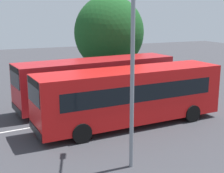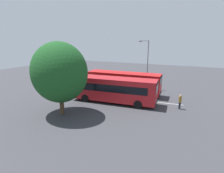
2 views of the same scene
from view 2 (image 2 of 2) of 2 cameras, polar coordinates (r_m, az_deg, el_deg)
The scene contains 7 objects.
ground_plane at distance 24.10m, azimuth 1.66°, elevation -3.62°, with size 77.34×77.34×0.00m, color #38383D.
bus_far_left at distance 21.88m, azimuth 0.55°, elevation -0.81°, with size 10.66×3.47×3.09m.
bus_center_left at distance 25.64m, azimuth 3.75°, elevation 1.40°, with size 10.60×3.05×3.09m.
pedestrian at distance 21.27m, azimuth 20.94°, elevation -4.23°, with size 0.45×0.45×1.68m.
street_lamp at distance 28.47m, azimuth 11.07°, elevation 7.89°, with size 0.92×2.39×7.57m.
depot_tree at distance 18.54m, azimuth -16.46°, elevation 4.31°, with size 5.80×5.22×7.43m.
lane_stripe_outer_left at distance 24.10m, azimuth 1.66°, elevation -3.61°, with size 16.67×0.12×0.01m, color silver.
Camera 2 is at (9.48, -20.89, 7.37)m, focal length 28.58 mm.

